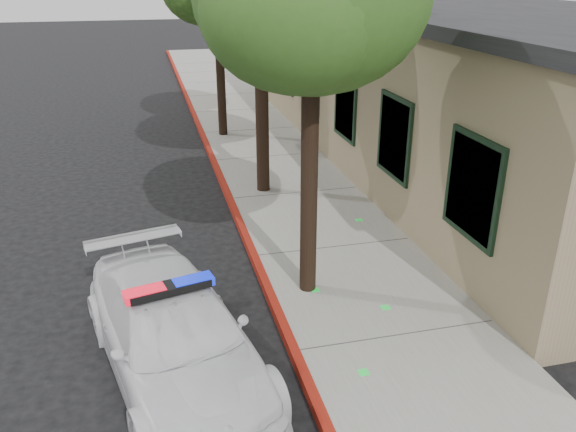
{
  "coord_description": "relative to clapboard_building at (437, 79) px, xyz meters",
  "views": [
    {
      "loc": [
        -1.65,
        -6.46,
        5.1
      ],
      "look_at": [
        0.53,
        2.3,
        1.2
      ],
      "focal_mm": 35.93,
      "sensor_mm": 36.0,
      "label": 1
    }
  ],
  "objects": [
    {
      "name": "street_tree_near",
      "position": [
        -5.98,
        -7.38,
        2.55
      ],
      "size": [
        3.32,
        3.39,
        6.07
      ],
      "rotation": [
        0.0,
        0.0,
        0.27
      ],
      "color": "black",
      "rests_on": "sidewalk"
    },
    {
      "name": "clapboard_building",
      "position": [
        0.0,
        0.0,
        0.0
      ],
      "size": [
        7.3,
        20.89,
        4.24
      ],
      "color": "#876E58",
      "rests_on": "ground"
    },
    {
      "name": "police_car",
      "position": [
        -8.27,
        -8.88,
        -1.49
      ],
      "size": [
        2.73,
        4.66,
        1.39
      ],
      "rotation": [
        0.0,
        0.0,
        0.23
      ],
      "color": "white",
      "rests_on": "ground"
    },
    {
      "name": "ground",
      "position": [
        -6.69,
        -9.0,
        -2.13
      ],
      "size": [
        120.0,
        120.0,
        0.0
      ],
      "primitive_type": "plane",
      "color": "black",
      "rests_on": "ground"
    },
    {
      "name": "red_curb",
      "position": [
        -6.63,
        -6.0,
        -2.05
      ],
      "size": [
        0.14,
        60.0,
        0.16
      ],
      "primitive_type": "cube",
      "color": "#9D2411",
      "rests_on": "ground"
    },
    {
      "name": "sidewalk",
      "position": [
        -5.09,
        -6.0,
        -2.05
      ],
      "size": [
        3.2,
        60.0,
        0.15
      ],
      "primitive_type": "cube",
      "color": "gray",
      "rests_on": "ground"
    }
  ]
}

